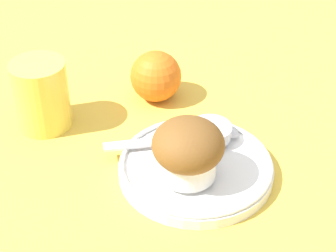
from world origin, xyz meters
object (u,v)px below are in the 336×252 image
at_px(muffin, 188,150).
at_px(butter_knife, 172,140).
at_px(juice_glass, 41,95).
at_px(orange_fruit, 156,76).

bearing_deg(muffin, butter_knife, 71.70).
bearing_deg(juice_glass, butter_knife, -54.69).
distance_m(butter_knife, juice_glass, 0.19).
bearing_deg(butter_knife, juice_glass, 149.49).
relative_size(orange_fruit, juice_glass, 0.78).
relative_size(muffin, butter_knife, 0.51).
bearing_deg(butter_knife, orange_fruit, 89.59).
xyz_separation_m(muffin, orange_fruit, (0.08, 0.18, -0.02)).
height_order(muffin, orange_fruit, muffin).
bearing_deg(butter_knife, muffin, -84.11).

